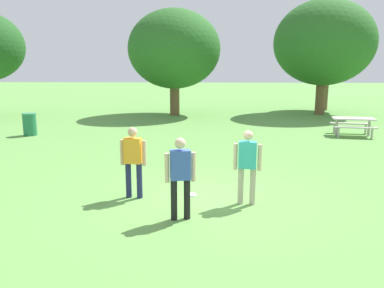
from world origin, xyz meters
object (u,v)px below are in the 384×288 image
Objects in this scene: person_catcher at (247,162)px; tree_far_right at (324,43)px; picnic_table_near at (353,123)px; tree_broad_center at (174,49)px; person_thrower at (133,158)px; trash_can_beside_table at (30,124)px; person_bystander at (180,173)px; frisbee at (191,195)px; tree_slender_mid at (327,53)px.

tree_far_right reaches higher than person_catcher.
picnic_table_near is 0.30× the size of tree_broad_center.
person_thrower and person_catcher have the same top height.
person_catcher is at bearing -43.50° from trash_can_beside_table.
tree_broad_center is (-2.95, 15.52, 2.97)m from person_catcher.
person_bystander is 18.92m from tree_far_right.
person_thrower is at bearing -170.85° from frisbee.
trash_can_beside_table reaches higher than picnic_table_near.
trash_can_beside_table is (-7.22, 9.09, -0.46)m from person_bystander.
tree_far_right reaches higher than person_bystander.
tree_slender_mid is at bearing 65.79° from frisbee.
tree_broad_center is at bearing 100.77° from person_catcher.
tree_slender_mid is at bearing 69.68° from person_catcher.
tree_slender_mid is (9.41, 18.22, 2.85)m from person_thrower.
picnic_table_near is at bearing -94.74° from tree_far_right.
person_catcher is 0.30× the size of tree_slender_mid.
picnic_table_near is at bearing 51.28° from frisbee.
tree_far_right is (0.62, 7.44, 3.73)m from picnic_table_near.
person_catcher is 10.27m from picnic_table_near.
tree_far_right is (8.93, 0.67, 0.38)m from tree_broad_center.
frisbee is 10.56m from picnic_table_near.
person_bystander is (-1.38, -0.92, 0.00)m from person_catcher.
person_catcher is 16.07m from tree_broad_center.
frisbee is at bearing -83.46° from tree_broad_center.
person_thrower reaches higher than trash_can_beside_table.
person_thrower reaches higher than frisbee.
picnic_table_near is 11.23m from tree_broad_center.
picnic_table_near is 8.34m from tree_far_right.
person_bystander is at bearing -84.54° from tree_broad_center.
person_thrower is 1.69m from person_bystander.
frisbee is at bearing -114.21° from tree_slender_mid.
tree_slender_mid reaches higher than picnic_table_near.
tree_broad_center is 1.16× the size of tree_slender_mid.
tree_far_right reaches higher than trash_can_beside_table.
tree_broad_center is at bearing 95.46° from person_bystander.
person_catcher is 1.00× the size of person_bystander.
tree_broad_center is (-1.57, 16.44, 2.97)m from person_bystander.
person_thrower is 11.57m from picnic_table_near.
frisbee is (1.31, 0.21, -0.93)m from person_thrower.
frisbee is 0.25× the size of trash_can_beside_table.
trash_can_beside_table is at bearing 136.50° from person_catcher.
person_thrower reaches higher than picnic_table_near.
trash_can_beside_table is 17.07m from tree_far_right.
tree_far_right is (8.52, 15.87, 3.35)m from person_thrower.
person_thrower is at bearing 173.00° from person_catcher.
tree_broad_center is (-8.31, 6.77, 3.35)m from picnic_table_near.
tree_broad_center reaches higher than person_bystander.
picnic_table_near is (7.90, 8.43, -0.38)m from person_thrower.
trash_can_beside_table is at bearing -177.61° from picnic_table_near.
person_bystander is 1.72m from frisbee.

